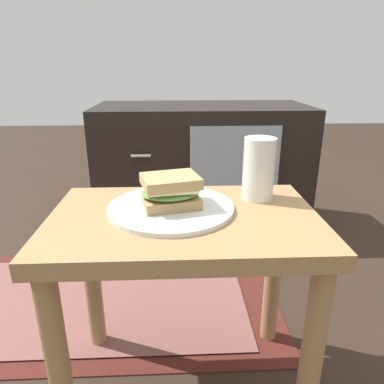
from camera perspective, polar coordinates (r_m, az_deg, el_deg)
name	(u,v)px	position (r m, az deg, el deg)	size (l,w,h in m)	color
ground_plane	(186,381)	(1.01, -1.05, -28.34)	(8.00, 8.00, 0.00)	#2D2119
side_table	(185,253)	(0.77, -1.22, -9.85)	(0.56, 0.36, 0.46)	#A37A4C
tv_cabinet	(202,167)	(1.69, 1.61, 4.06)	(0.96, 0.46, 0.58)	black
area_rug	(94,301)	(1.28, -15.54, -16.62)	(1.23, 0.61, 0.01)	#4C1E19
plate	(171,208)	(0.76, -3.41, -2.53)	(0.27, 0.27, 0.01)	silver
sandwich_front	(171,191)	(0.74, -3.47, 0.17)	(0.14, 0.12, 0.07)	tan
beer_glass	(259,170)	(0.81, 10.76, 3.56)	(0.07, 0.07, 0.14)	silver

